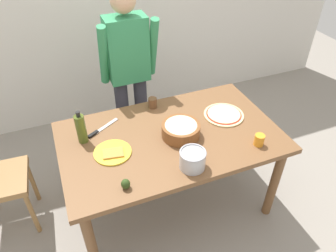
{
  "coord_description": "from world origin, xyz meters",
  "views": [
    {
      "loc": [
        -0.68,
        -1.65,
        2.26
      ],
      "look_at": [
        0.0,
        0.05,
        0.81
      ],
      "focal_mm": 33.97,
      "sensor_mm": 36.0,
      "label": 1
    }
  ],
  "objects_px": {
    "cup_small_brown": "(152,103)",
    "avocado": "(126,184)",
    "chef_knife": "(100,130)",
    "pizza_raw_on_board": "(224,115)",
    "cup_orange": "(259,140)",
    "dining_table": "(170,145)",
    "olive_oil_bottle": "(81,129)",
    "person_cook": "(129,69)",
    "popcorn_bowl": "(181,129)",
    "plate_with_slice": "(113,152)",
    "steel_pot": "(193,159)"
  },
  "relations": [
    {
      "from": "pizza_raw_on_board",
      "to": "avocado",
      "type": "height_order",
      "value": "avocado"
    },
    {
      "from": "steel_pot",
      "to": "cup_orange",
      "type": "xyz_separation_m",
      "value": [
        0.53,
        0.02,
        -0.02
      ]
    },
    {
      "from": "dining_table",
      "to": "olive_oil_bottle",
      "type": "relative_size",
      "value": 6.25
    },
    {
      "from": "avocado",
      "to": "chef_knife",
      "type": "bearing_deg",
      "value": 93.02
    },
    {
      "from": "dining_table",
      "to": "cup_orange",
      "type": "relative_size",
      "value": 18.82
    },
    {
      "from": "dining_table",
      "to": "avocado",
      "type": "distance_m",
      "value": 0.58
    },
    {
      "from": "dining_table",
      "to": "avocado",
      "type": "bearing_deg",
      "value": -140.51
    },
    {
      "from": "person_cook",
      "to": "steel_pot",
      "type": "distance_m",
      "value": 1.11
    },
    {
      "from": "steel_pot",
      "to": "chef_knife",
      "type": "bearing_deg",
      "value": 129.26
    },
    {
      "from": "popcorn_bowl",
      "to": "steel_pot",
      "type": "bearing_deg",
      "value": -100.08
    },
    {
      "from": "plate_with_slice",
      "to": "avocado",
      "type": "distance_m",
      "value": 0.33
    },
    {
      "from": "plate_with_slice",
      "to": "chef_knife",
      "type": "xyz_separation_m",
      "value": [
        -0.03,
        0.28,
        -0.0
      ]
    },
    {
      "from": "person_cook",
      "to": "popcorn_bowl",
      "type": "relative_size",
      "value": 5.79
    },
    {
      "from": "plate_with_slice",
      "to": "chef_knife",
      "type": "relative_size",
      "value": 0.99
    },
    {
      "from": "pizza_raw_on_board",
      "to": "avocado",
      "type": "xyz_separation_m",
      "value": [
        -0.92,
        -0.43,
        0.03
      ]
    },
    {
      "from": "chef_knife",
      "to": "avocado",
      "type": "distance_m",
      "value": 0.61
    },
    {
      "from": "dining_table",
      "to": "cup_small_brown",
      "type": "relative_size",
      "value": 18.82
    },
    {
      "from": "pizza_raw_on_board",
      "to": "cup_small_brown",
      "type": "height_order",
      "value": "cup_small_brown"
    },
    {
      "from": "dining_table",
      "to": "chef_knife",
      "type": "height_order",
      "value": "chef_knife"
    },
    {
      "from": "cup_small_brown",
      "to": "avocado",
      "type": "distance_m",
      "value": 0.87
    },
    {
      "from": "popcorn_bowl",
      "to": "avocado",
      "type": "height_order",
      "value": "popcorn_bowl"
    },
    {
      "from": "dining_table",
      "to": "person_cook",
      "type": "xyz_separation_m",
      "value": [
        -0.08,
        0.76,
        0.27
      ]
    },
    {
      "from": "dining_table",
      "to": "steel_pot",
      "type": "distance_m",
      "value": 0.38
    },
    {
      "from": "pizza_raw_on_board",
      "to": "popcorn_bowl",
      "type": "height_order",
      "value": "popcorn_bowl"
    },
    {
      "from": "avocado",
      "to": "dining_table",
      "type": "bearing_deg",
      "value": 39.49
    },
    {
      "from": "dining_table",
      "to": "cup_orange",
      "type": "height_order",
      "value": "cup_orange"
    },
    {
      "from": "pizza_raw_on_board",
      "to": "chef_knife",
      "type": "height_order",
      "value": "pizza_raw_on_board"
    },
    {
      "from": "avocado",
      "to": "person_cook",
      "type": "bearing_deg",
      "value": 72.33
    },
    {
      "from": "person_cook",
      "to": "avocado",
      "type": "bearing_deg",
      "value": -107.67
    },
    {
      "from": "steel_pot",
      "to": "avocado",
      "type": "xyz_separation_m",
      "value": [
        -0.45,
        -0.02,
        -0.03
      ]
    },
    {
      "from": "popcorn_bowl",
      "to": "olive_oil_bottle",
      "type": "relative_size",
      "value": 1.09
    },
    {
      "from": "dining_table",
      "to": "avocado",
      "type": "height_order",
      "value": "avocado"
    },
    {
      "from": "olive_oil_bottle",
      "to": "chef_knife",
      "type": "distance_m",
      "value": 0.18
    },
    {
      "from": "popcorn_bowl",
      "to": "pizza_raw_on_board",
      "type": "bearing_deg",
      "value": 13.75
    },
    {
      "from": "pizza_raw_on_board",
      "to": "steel_pot",
      "type": "xyz_separation_m",
      "value": [
        -0.47,
        -0.42,
        0.06
      ]
    },
    {
      "from": "pizza_raw_on_board",
      "to": "cup_orange",
      "type": "height_order",
      "value": "cup_orange"
    },
    {
      "from": "popcorn_bowl",
      "to": "chef_knife",
      "type": "bearing_deg",
      "value": 152.99
    },
    {
      "from": "olive_oil_bottle",
      "to": "avocado",
      "type": "bearing_deg",
      "value": -73.02
    },
    {
      "from": "plate_with_slice",
      "to": "avocado",
      "type": "bearing_deg",
      "value": -89.9
    },
    {
      "from": "person_cook",
      "to": "plate_with_slice",
      "type": "bearing_deg",
      "value": -114.36
    },
    {
      "from": "pizza_raw_on_board",
      "to": "popcorn_bowl",
      "type": "relative_size",
      "value": 1.13
    },
    {
      "from": "person_cook",
      "to": "chef_knife",
      "type": "xyz_separation_m",
      "value": [
        -0.39,
        -0.51,
        -0.17
      ]
    },
    {
      "from": "avocado",
      "to": "olive_oil_bottle",
      "type": "bearing_deg",
      "value": 106.98
    },
    {
      "from": "cup_orange",
      "to": "chef_knife",
      "type": "relative_size",
      "value": 0.32
    },
    {
      "from": "pizza_raw_on_board",
      "to": "olive_oil_bottle",
      "type": "relative_size",
      "value": 1.23
    },
    {
      "from": "avocado",
      "to": "pizza_raw_on_board",
      "type": "bearing_deg",
      "value": 25.12
    },
    {
      "from": "cup_orange",
      "to": "pizza_raw_on_board",
      "type": "bearing_deg",
      "value": 97.9
    },
    {
      "from": "popcorn_bowl",
      "to": "olive_oil_bottle",
      "type": "xyz_separation_m",
      "value": [
        -0.67,
        0.2,
        0.05
      ]
    },
    {
      "from": "popcorn_bowl",
      "to": "olive_oil_bottle",
      "type": "height_order",
      "value": "olive_oil_bottle"
    },
    {
      "from": "cup_orange",
      "to": "avocado",
      "type": "bearing_deg",
      "value": -177.76
    }
  ]
}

